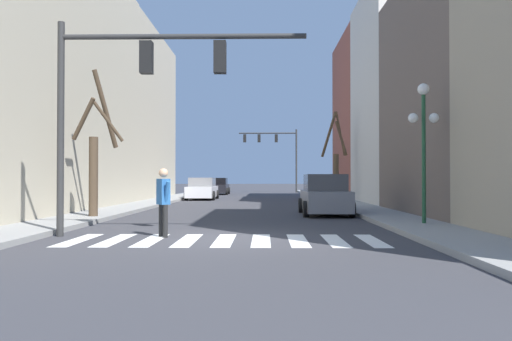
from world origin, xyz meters
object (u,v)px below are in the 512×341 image
(car_parked_right_near, at_px, (217,187))
(car_driving_toward_lane, at_px, (202,189))
(traffic_signal_near, at_px, (134,80))
(pedestrian_on_left_sidewalk, at_px, (163,196))
(street_tree_right_near, at_px, (336,162))
(traffic_signal_far, at_px, (276,146))
(street_tree_right_far, at_px, (96,154))
(car_parked_left_near, at_px, (325,196))
(street_lamp_right_corner, at_px, (424,124))

(car_parked_right_near, relative_size, car_driving_toward_lane, 0.96)
(traffic_signal_near, distance_m, pedestrian_on_left_sidewalk, 3.14)
(car_parked_right_near, relative_size, street_tree_right_near, 0.82)
(traffic_signal_near, xyz_separation_m, car_driving_toward_lane, (-1.03, 22.51, -3.36))
(street_tree_right_near, bearing_deg, traffic_signal_far, 98.08)
(street_tree_right_near, height_order, street_tree_right_far, street_tree_right_near)
(car_parked_right_near, xyz_separation_m, street_tree_right_far, (-1.77, -28.50, 1.68))
(traffic_signal_far, distance_m, street_tree_right_near, 22.72)
(car_parked_right_near, bearing_deg, street_tree_right_far, 176.44)
(car_driving_toward_lane, height_order, car_parked_left_near, car_parked_left_near)
(traffic_signal_far, height_order, street_tree_right_far, traffic_signal_far)
(traffic_signal_far, distance_m, car_driving_toward_lane, 18.80)
(car_parked_right_near, bearing_deg, traffic_signal_far, -41.70)
(car_parked_left_near, xyz_separation_m, street_tree_right_far, (-8.69, -2.63, 1.63))
(traffic_signal_near, height_order, car_parked_left_near, traffic_signal_near)
(car_parked_right_near, distance_m, street_tree_right_far, 28.61)
(street_tree_right_near, bearing_deg, car_driving_toward_lane, 150.74)
(street_tree_right_near, distance_m, street_tree_right_far, 16.29)
(car_parked_left_near, xyz_separation_m, street_tree_right_near, (1.85, 9.79, 1.75))
(car_driving_toward_lane, height_order, street_tree_right_far, street_tree_right_far)
(street_lamp_right_corner, bearing_deg, traffic_signal_far, 95.61)
(traffic_signal_far, relative_size, street_lamp_right_corner, 1.56)
(traffic_signal_near, bearing_deg, car_driving_toward_lane, 92.62)
(car_parked_right_near, bearing_deg, traffic_signal_near, -178.30)
(traffic_signal_far, bearing_deg, traffic_signal_near, -96.56)
(traffic_signal_far, relative_size, street_tree_right_far, 1.25)
(street_lamp_right_corner, relative_size, car_driving_toward_lane, 0.92)
(traffic_signal_near, bearing_deg, traffic_signal_far, 83.44)
(traffic_signal_far, relative_size, car_driving_toward_lane, 1.44)
(car_driving_toward_lane, relative_size, street_tree_right_far, 0.87)
(car_parked_right_near, bearing_deg, street_lamp_right_corner, -163.47)
(car_parked_right_near, bearing_deg, pedestrian_on_left_sidewalk, -176.97)
(traffic_signal_far, relative_size, car_parked_right_near, 1.49)
(street_lamp_right_corner, bearing_deg, car_parked_right_near, 106.53)
(car_parked_left_near, xyz_separation_m, pedestrian_on_left_sidewalk, (-5.14, -7.87, 0.27))
(street_lamp_right_corner, distance_m, car_parked_left_near, 6.38)
(street_lamp_right_corner, distance_m, car_parked_right_near, 32.74)
(street_lamp_right_corner, height_order, street_tree_right_near, street_tree_right_near)
(street_lamp_right_corner, xyz_separation_m, car_driving_toward_lane, (-9.32, 20.14, -2.45))
(traffic_signal_near, bearing_deg, car_parked_left_near, 52.78)
(traffic_signal_far, bearing_deg, car_parked_right_near, -131.70)
(traffic_signal_far, height_order, car_parked_right_near, traffic_signal_far)
(car_driving_toward_lane, bearing_deg, pedestrian_on_left_sidewalk, -175.41)
(street_lamp_right_corner, xyz_separation_m, street_tree_right_far, (-11.06, 2.79, -0.77))
(pedestrian_on_left_sidewalk, bearing_deg, car_parked_right_near, -28.96)
(traffic_signal_far, height_order, pedestrian_on_left_sidewalk, traffic_signal_far)
(car_parked_right_near, xyz_separation_m, car_driving_toward_lane, (-0.03, -11.16, 0.00))
(traffic_signal_near, height_order, street_lamp_right_corner, traffic_signal_near)
(street_lamp_right_corner, bearing_deg, car_driving_toward_lane, 114.83)
(car_driving_toward_lane, height_order, street_tree_right_near, street_tree_right_near)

